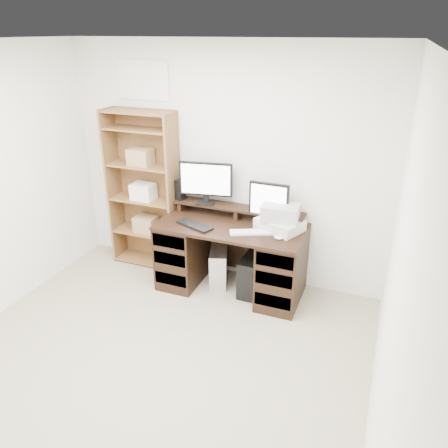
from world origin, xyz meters
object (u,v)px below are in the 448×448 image
Objects in this scene: tower_silver at (219,266)px; tower_black at (251,275)px; monitor_small at (269,202)px; printer at (280,224)px; bookshelf at (144,189)px; monitor_wide at (206,181)px; desk at (231,256)px.

tower_black reaches higher than tower_silver.
monitor_small is 1.05× the size of tower_black.
printer is at bearing -24.41° from monitor_small.
tower_silver is 0.22× the size of bookshelf.
bookshelf is (-1.47, 0.07, -0.07)m from monitor_small.
bookshelf reaches higher than monitor_wide.
bookshelf is at bearing 152.38° from tower_silver.
bookshelf is at bearing 168.34° from monitor_wide.
printer is 0.89m from tower_silver.
printer is (0.48, 0.08, 0.41)m from desk.
monitor_wide is 1.09m from tower_black.
monitor_small reaches higher than tower_black.
tower_silver is at bearing -169.44° from monitor_small.
printer reaches higher than tower_silver.
monitor_small is at bearing -13.60° from monitor_wide.
desk is 0.64m from printer.
bookshelf reaches higher than tower_silver.
monitor_small is 0.80m from tower_black.
monitor_wide reaches higher than tower_black.
monitor_small is at bearing 23.17° from desk.
desk is 0.26m from tower_silver.
monitor_small is 1.47m from bookshelf.
printer is at bearing 8.98° from desk.
desk is at bearing -175.02° from tower_black.
monitor_small is 1.10× the size of tower_silver.
bookshelf is at bearing 173.08° from tower_black.
printer is 0.24× the size of bookshelf.
bookshelf reaches higher than monitor_small.
printer is at bearing -17.76° from tower_silver.
tower_black is (0.22, 0.01, -0.18)m from desk.
bookshelf reaches higher than printer.
monitor_small is at bearing -2.66° from bookshelf.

